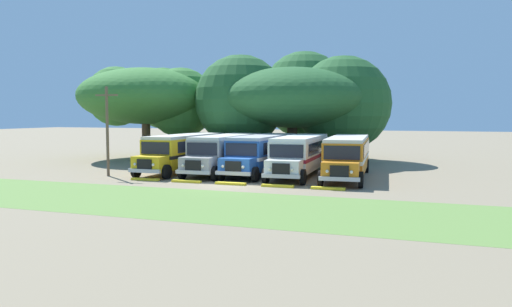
{
  "coord_description": "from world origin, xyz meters",
  "views": [
    {
      "loc": [
        11.62,
        -28.44,
        4.38
      ],
      "look_at": [
        0.0,
        4.67,
        1.6
      ],
      "focal_mm": 34.68,
      "sensor_mm": 36.0,
      "label": 1
    }
  ],
  "objects": [
    {
      "name": "parked_bus_slot_0",
      "position": [
        -6.26,
        5.76,
        1.58
      ],
      "size": [
        2.71,
        10.84,
        2.82
      ],
      "rotation": [
        0.0,
        0.0,
        -1.57
      ],
      "color": "yellow",
      "rests_on": "ground_plane"
    },
    {
      "name": "curb_wheelstop_3",
      "position": [
        3.07,
        -0.13,
        0.07
      ],
      "size": [
        2.0,
        0.36,
        0.15
      ],
      "primitive_type": "cube",
      "color": "yellow",
      "rests_on": "ground_plane"
    },
    {
      "name": "parked_bus_slot_4",
      "position": [
        6.3,
        5.9,
        1.58
      ],
      "size": [
        3.38,
        10.95,
        2.82
      ],
      "rotation": [
        0.0,
        0.0,
        -1.5
      ],
      "color": "orange",
      "rests_on": "ground_plane"
    },
    {
      "name": "parked_bus_slot_2",
      "position": [
        -0.11,
        6.45,
        1.58
      ],
      "size": [
        2.77,
        10.85,
        2.82
      ],
      "rotation": [
        0.0,
        0.0,
        -1.58
      ],
      "color": "#23519E",
      "rests_on": "ground_plane"
    },
    {
      "name": "parked_bus_slot_3",
      "position": [
        2.89,
        6.06,
        1.58
      ],
      "size": [
        3.08,
        10.89,
        2.82
      ],
      "rotation": [
        0.0,
        0.0,
        -1.53
      ],
      "color": "silver",
      "rests_on": "ground_plane"
    },
    {
      "name": "foreground_grass_strip",
      "position": [
        0.0,
        -6.7,
        0.0
      ],
      "size": [
        80.0,
        8.13,
        0.01
      ],
      "primitive_type": "cube",
      "color": "olive",
      "rests_on": "ground_plane"
    },
    {
      "name": "parked_bus_slot_1",
      "position": [
        -2.94,
        6.12,
        1.58
      ],
      "size": [
        2.81,
        10.86,
        2.82
      ],
      "rotation": [
        0.0,
        0.0,
        -1.56
      ],
      "color": "#9E9993",
      "rests_on": "ground_plane"
    },
    {
      "name": "secondary_tree",
      "position": [
        -14.65,
        14.91,
        6.04
      ],
      "size": [
        13.07,
        13.51,
        9.29
      ],
      "color": "brown",
      "rests_on": "ground_plane"
    },
    {
      "name": "ground_plane",
      "position": [
        0.0,
        0.0,
        0.0
      ],
      "size": [
        220.0,
        220.0,
        0.0
      ],
      "primitive_type": "plane",
      "color": "#84755B"
    },
    {
      "name": "broad_shade_tree",
      "position": [
        -0.36,
        17.36,
        5.85
      ],
      "size": [
        17.74,
        16.18,
        10.78
      ],
      "color": "brown",
      "rests_on": "ground_plane"
    },
    {
      "name": "curb_wheelstop_1",
      "position": [
        -3.07,
        -0.13,
        0.07
      ],
      "size": [
        2.0,
        0.36,
        0.15
      ],
      "primitive_type": "cube",
      "color": "yellow",
      "rests_on": "ground_plane"
    },
    {
      "name": "curb_wheelstop_0",
      "position": [
        -6.14,
        -0.13,
        0.07
      ],
      "size": [
        2.0,
        0.36,
        0.15
      ],
      "primitive_type": "cube",
      "color": "yellow",
      "rests_on": "ground_plane"
    },
    {
      "name": "utility_pole",
      "position": [
        -9.88,
        1.04,
        3.41
      ],
      "size": [
        1.8,
        0.2,
        6.34
      ],
      "color": "brown",
      "rests_on": "ground_plane"
    },
    {
      "name": "curb_wheelstop_4",
      "position": [
        6.14,
        -0.13,
        0.07
      ],
      "size": [
        2.0,
        0.36,
        0.15
      ],
      "primitive_type": "cube",
      "color": "yellow",
      "rests_on": "ground_plane"
    },
    {
      "name": "curb_wheelstop_2",
      "position": [
        0.0,
        -0.13,
        0.07
      ],
      "size": [
        2.0,
        0.36,
        0.15
      ],
      "primitive_type": "cube",
      "color": "yellow",
      "rests_on": "ground_plane"
    }
  ]
}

